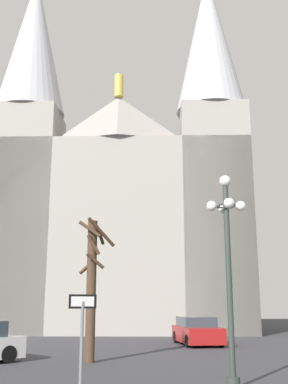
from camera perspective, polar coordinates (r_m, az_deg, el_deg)
The scene contains 5 objects.
cathedral at distance 38.99m, azimuth -2.71°, elevation -2.26°, with size 20.19×14.91×30.28m.
one_way_arrow_sign at distance 10.06m, azimuth -7.53°, elevation -17.09°, with size 0.55×0.26×2.36m.
street_lamp at distance 13.39m, azimuth 10.12°, elevation -7.81°, with size 1.12×1.12×5.76m.
bare_tree at distance 18.73m, azimuth -6.34°, elevation -10.96°, with size 1.45×1.44×5.39m.
parked_car_far_red at distance 26.51m, azimuth 6.41°, elevation -16.37°, with size 2.40×4.51×1.45m.
Camera 1 is at (-1.10, -7.23, 2.20)m, focal length 44.20 mm.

